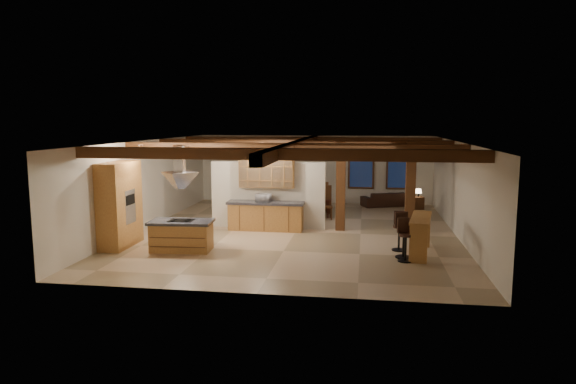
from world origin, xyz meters
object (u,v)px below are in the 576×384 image
object	(u,v)px
kitchen_island	(182,235)
dining_table	(305,207)
sofa	(386,199)
bar_counter	(421,229)

from	to	relation	value
kitchen_island	dining_table	distance (m)	6.30
kitchen_island	dining_table	xyz separation A→B (m)	(2.76, 5.66, -0.09)
kitchen_island	sofa	bearing A→B (deg)	54.92
dining_table	bar_counter	distance (m)	6.32
dining_table	sofa	size ratio (longest dim) A/B	0.96
dining_table	kitchen_island	bearing A→B (deg)	-117.73
kitchen_island	dining_table	world-z (taller)	kitchen_island
sofa	bar_counter	distance (m)	7.81
bar_counter	sofa	bearing A→B (deg)	94.41
bar_counter	kitchen_island	bearing A→B (deg)	-175.21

